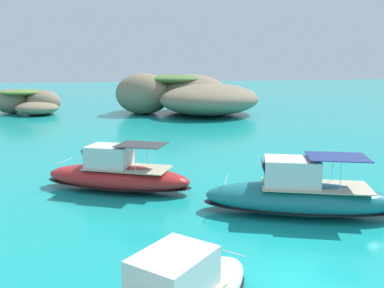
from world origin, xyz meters
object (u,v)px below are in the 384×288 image
islet_small (30,102)px  motorboat_teal (299,196)px  islet_large (186,95)px  motorboat_red (117,175)px

islet_small → motorboat_teal: 57.59m
islet_large → motorboat_red: 43.68m
islet_small → motorboat_red: 48.41m
motorboat_red → islet_large: bearing=69.7°
islet_large → motorboat_red: bearing=-110.3°
islet_small → motorboat_red: islet_small is taller
motorboat_teal → motorboat_red: motorboat_teal is taller
islet_large → islet_small: size_ratio=2.25×
motorboat_red → motorboat_teal: bearing=-37.7°
islet_large → islet_small: (-25.37, 6.40, -1.13)m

